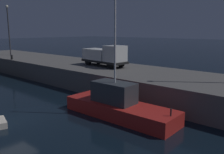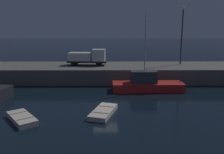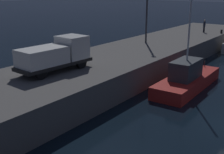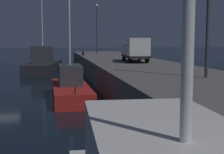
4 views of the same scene
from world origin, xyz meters
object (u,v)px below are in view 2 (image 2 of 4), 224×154
fishing_trawler_red (147,84)px  dinghy_orange_near (103,112)px  lamp_post_east (182,32)px  utility_truck (88,57)px  rowboat_white_mid (22,118)px

fishing_trawler_red → dinghy_orange_near: fishing_trawler_red is taller
lamp_post_east → utility_truck: bearing=-177.2°
dinghy_orange_near → rowboat_white_mid: rowboat_white_mid is taller
rowboat_white_mid → utility_truck: (4.11, 16.81, 3.18)m
dinghy_orange_near → utility_truck: 15.79m
dinghy_orange_near → lamp_post_east: 20.89m
fishing_trawler_red → lamp_post_east: bearing=50.4°
rowboat_white_mid → utility_truck: utility_truck is taller
fishing_trawler_red → dinghy_orange_near: size_ratio=2.21×
dinghy_orange_near → lamp_post_east: lamp_post_east is taller
fishing_trawler_red → rowboat_white_mid: size_ratio=2.42×
lamp_post_east → utility_truck: 14.85m
rowboat_white_mid → utility_truck: bearing=76.3°
utility_truck → lamp_post_east: bearing=2.8°
fishing_trawler_red → lamp_post_east: lamp_post_east is taller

